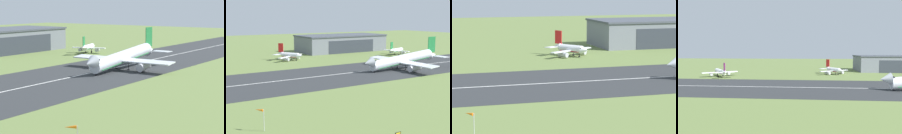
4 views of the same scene
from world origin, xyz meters
TOP-DOWN VIEW (x-y plane):
  - ground_plane at (0.00, 57.30)m, footprint 750.54×750.54m
  - runway_strip at (0.00, 114.61)m, footprint 510.54×47.74m
  - runway_centreline at (0.00, 114.61)m, footprint 459.48×0.70m
  - hangar_building at (84.50, 196.40)m, footprint 65.60×31.17m
  - airplane_landing at (66.85, 109.66)m, footprint 48.79×43.70m
  - airplane_parked_west at (104.64, 155.67)m, footprint 19.55×17.71m
  - airplane_parked_far_east at (30.91, 169.35)m, footprint 20.80×18.61m
  - windsock_pole at (-21.44, 63.33)m, footprint 1.77×2.01m
  - runway_sign at (2.43, 42.41)m, footprint 1.63×0.13m

SIDE VIEW (x-z plane):
  - ground_plane at x=0.00m, z-range 0.00..0.00m
  - runway_strip at x=0.00m, z-range 0.00..0.06m
  - runway_centreline at x=0.00m, z-range 0.06..0.07m
  - runway_sign at x=2.43m, z-range 0.43..2.11m
  - airplane_parked_far_east at x=30.91m, z-range -2.09..8.03m
  - airplane_parked_west at x=104.64m, z-range -1.53..7.75m
  - airplane_landing at x=66.85m, z-range -3.13..12.57m
  - windsock_pole at x=-21.44m, z-range 2.07..7.40m
  - hangar_building at x=84.50m, z-range 0.02..12.46m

